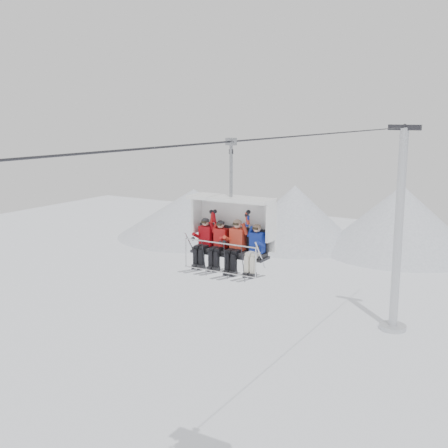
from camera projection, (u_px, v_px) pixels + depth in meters
The scene contains 8 objects.
ridgeline at pixel (431, 232), 54.61m from camera, with size 72.00×21.00×7.00m.
lift_tower_right at pixel (398, 245), 36.35m from camera, with size 2.00×1.80×13.48m.
haul_cable at pixel (224, 142), 16.36m from camera, with size 0.06×0.06×50.00m, color #2B2B2F.
chairlift_carrier at pixel (233, 225), 17.32m from camera, with size 2.68×1.17×3.98m.
skier_far_left at pixel (204, 240), 17.59m from camera, with size 0.42×1.69×1.66m.
skier_center_left at pixel (219, 242), 17.31m from camera, with size 0.41×1.69×1.63m.
skier_center_right at pixel (236, 243), 17.01m from camera, with size 0.45×1.69×1.76m.
skier_far_right at pixel (255, 247), 16.67m from camera, with size 0.41×1.69×1.64m.
Camera 1 is at (8.46, -14.18, 14.09)m, focal length 45.00 mm.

